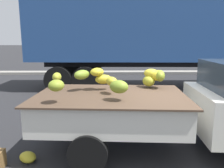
# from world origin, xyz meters

# --- Properties ---
(ground) EXTENTS (220.00, 220.00, 0.00)m
(ground) POSITION_xyz_m (0.00, 0.00, 0.00)
(ground) COLOR #28282B
(curb_strip) EXTENTS (80.00, 0.80, 0.16)m
(curb_strip) POSITION_xyz_m (0.00, 10.06, 0.08)
(curb_strip) COLOR gray
(curb_strip) RESTS_ON ground
(pickup_truck) EXTENTS (5.04, 2.14, 1.70)m
(pickup_truck) POSITION_xyz_m (0.55, -0.13, 0.88)
(pickup_truck) COLOR silver
(pickup_truck) RESTS_ON ground
(semi_trailer) EXTENTS (12.06, 2.91, 3.95)m
(semi_trailer) POSITION_xyz_m (1.21, 5.73, 2.54)
(semi_trailer) COLOR navy
(semi_trailer) RESTS_ON ground
(fallen_banana_bunch_near_tailgate) EXTENTS (0.40, 0.38, 0.18)m
(fallen_banana_bunch_near_tailgate) POSITION_xyz_m (-2.85, -0.51, 0.09)
(fallen_banana_bunch_near_tailgate) COLOR gold
(fallen_banana_bunch_near_tailgate) RESTS_ON ground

